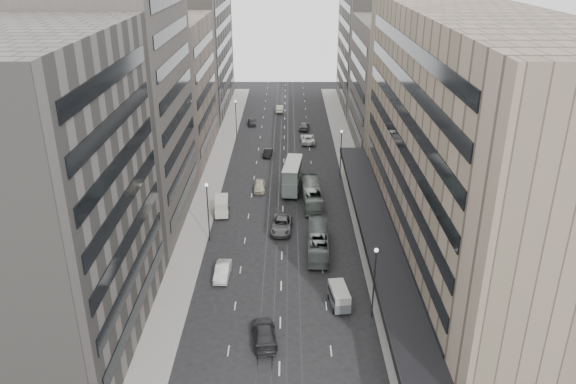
{
  "coord_description": "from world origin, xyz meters",
  "views": [
    {
      "loc": [
        0.83,
        -54.39,
        35.94
      ],
      "look_at": [
        0.79,
        16.47,
        5.17
      ],
      "focal_mm": 35.0,
      "sensor_mm": 36.0,
      "label": 1
    }
  ],
  "objects_px": {
    "bus_near": "(318,240)",
    "panel_van": "(222,206)",
    "sedan_2": "(282,225)",
    "vw_microbus": "(339,296)",
    "pedestrian": "(418,337)",
    "double_decker": "(292,176)",
    "sedan_1": "(223,271)",
    "bus_far": "(312,194)"
  },
  "relations": [
    {
      "from": "double_decker",
      "to": "sedan_1",
      "type": "height_order",
      "value": "double_decker"
    },
    {
      "from": "bus_near",
      "to": "bus_far",
      "type": "relative_size",
      "value": 0.98
    },
    {
      "from": "vw_microbus",
      "to": "double_decker",
      "type": "bearing_deg",
      "value": 90.94
    },
    {
      "from": "sedan_1",
      "to": "sedan_2",
      "type": "relative_size",
      "value": 0.78
    },
    {
      "from": "bus_near",
      "to": "sedan_2",
      "type": "bearing_deg",
      "value": -47.67
    },
    {
      "from": "bus_far",
      "to": "sedan_1",
      "type": "xyz_separation_m",
      "value": [
        -11.36,
        -20.97,
        -0.76
      ]
    },
    {
      "from": "vw_microbus",
      "to": "pedestrian",
      "type": "xyz_separation_m",
      "value": [
        7.23,
        -6.74,
        -0.26
      ]
    },
    {
      "from": "double_decker",
      "to": "vw_microbus",
      "type": "relative_size",
      "value": 2.06
    },
    {
      "from": "sedan_1",
      "to": "sedan_2",
      "type": "height_order",
      "value": "sedan_2"
    },
    {
      "from": "panel_van",
      "to": "bus_far",
      "type": "bearing_deg",
      "value": 11.96
    },
    {
      "from": "bus_near",
      "to": "sedan_2",
      "type": "xyz_separation_m",
      "value": [
        -4.77,
        5.71,
        -0.67
      ]
    },
    {
      "from": "panel_van",
      "to": "sedan_2",
      "type": "xyz_separation_m",
      "value": [
        8.82,
        -4.97,
        -0.6
      ]
    },
    {
      "from": "bus_far",
      "to": "panel_van",
      "type": "height_order",
      "value": "bus_far"
    },
    {
      "from": "bus_near",
      "to": "panel_van",
      "type": "bearing_deg",
      "value": -35.72
    },
    {
      "from": "bus_far",
      "to": "double_decker",
      "type": "distance_m",
      "value": 6.0
    },
    {
      "from": "bus_near",
      "to": "pedestrian",
      "type": "height_order",
      "value": "bus_near"
    },
    {
      "from": "vw_microbus",
      "to": "sedan_2",
      "type": "relative_size",
      "value": 0.71
    },
    {
      "from": "double_decker",
      "to": "sedan_2",
      "type": "relative_size",
      "value": 1.47
    },
    {
      "from": "sedan_1",
      "to": "sedan_2",
      "type": "distance_m",
      "value": 13.86
    },
    {
      "from": "bus_near",
      "to": "panel_van",
      "type": "relative_size",
      "value": 2.52
    },
    {
      "from": "bus_far",
      "to": "vw_microbus",
      "type": "height_order",
      "value": "bus_far"
    },
    {
      "from": "double_decker",
      "to": "bus_far",
      "type": "bearing_deg",
      "value": -54.31
    },
    {
      "from": "panel_van",
      "to": "sedan_1",
      "type": "relative_size",
      "value": 0.9
    },
    {
      "from": "vw_microbus",
      "to": "sedan_1",
      "type": "distance_m",
      "value": 14.59
    },
    {
      "from": "sedan_1",
      "to": "vw_microbus",
      "type": "bearing_deg",
      "value": -21.8
    },
    {
      "from": "double_decker",
      "to": "vw_microbus",
      "type": "distance_m",
      "value": 32.4
    },
    {
      "from": "panel_van",
      "to": "sedan_1",
      "type": "bearing_deg",
      "value": -88.24
    },
    {
      "from": "bus_near",
      "to": "panel_van",
      "type": "xyz_separation_m",
      "value": [
        -13.59,
        10.67,
        -0.06
      ]
    },
    {
      "from": "sedan_1",
      "to": "pedestrian",
      "type": "relative_size",
      "value": 2.84
    },
    {
      "from": "double_decker",
      "to": "sedan_2",
      "type": "distance_m",
      "value": 14.3
    },
    {
      "from": "bus_far",
      "to": "vw_microbus",
      "type": "xyz_separation_m",
      "value": [
        1.98,
        -26.84,
        -0.3
      ]
    },
    {
      "from": "vw_microbus",
      "to": "sedan_2",
      "type": "height_order",
      "value": "vw_microbus"
    },
    {
      "from": "panel_van",
      "to": "vw_microbus",
      "type": "bearing_deg",
      "value": -60.97
    },
    {
      "from": "pedestrian",
      "to": "vw_microbus",
      "type": "bearing_deg",
      "value": -65.81
    },
    {
      "from": "bus_far",
      "to": "pedestrian",
      "type": "bearing_deg",
      "value": 102.72
    },
    {
      "from": "bus_far",
      "to": "sedan_1",
      "type": "distance_m",
      "value": 23.86
    },
    {
      "from": "bus_far",
      "to": "double_decker",
      "type": "xyz_separation_m",
      "value": [
        -2.88,
        5.16,
        1.03
      ]
    },
    {
      "from": "vw_microbus",
      "to": "panel_van",
      "type": "relative_size",
      "value": 1.01
    },
    {
      "from": "bus_far",
      "to": "sedan_2",
      "type": "height_order",
      "value": "bus_far"
    },
    {
      "from": "bus_near",
      "to": "sedan_1",
      "type": "relative_size",
      "value": 2.28
    },
    {
      "from": "bus_far",
      "to": "sedan_2",
      "type": "xyz_separation_m",
      "value": [
        -4.47,
        -8.95,
        -0.7
      ]
    },
    {
      "from": "panel_van",
      "to": "sedan_2",
      "type": "bearing_deg",
      "value": -34.1
    }
  ]
}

